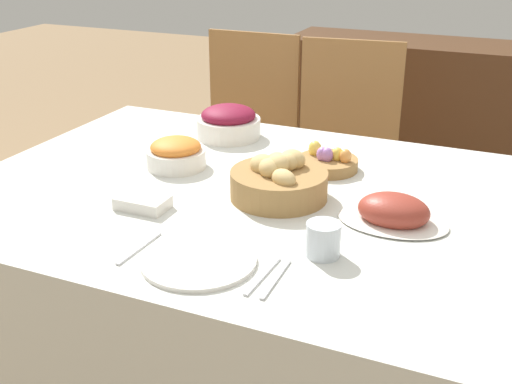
# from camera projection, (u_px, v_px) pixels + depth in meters

# --- Properties ---
(dining_table) EXTENTS (1.67, 1.17, 0.75)m
(dining_table) POSITION_uv_depth(u_px,v_px,m) (261.00, 308.00, 1.91)
(dining_table) COLOR silver
(dining_table) RESTS_ON ground
(chair_far_left) EXTENTS (0.42, 0.42, 0.99)m
(chair_far_left) POSITION_uv_depth(u_px,v_px,m) (244.00, 145.00, 2.83)
(chair_far_left) COLOR olive
(chair_far_left) RESTS_ON ground
(chair_far_center) EXTENTS (0.47, 0.47, 0.99)m
(chair_far_center) POSITION_uv_depth(u_px,v_px,m) (343.00, 160.00, 2.66)
(chair_far_center) COLOR olive
(chair_far_center) RESTS_ON ground
(sideboard) EXTENTS (1.44, 0.44, 0.87)m
(sideboard) POSITION_uv_depth(u_px,v_px,m) (424.00, 125.00, 3.38)
(sideboard) COLOR #4C2D19
(sideboard) RESTS_ON ground
(bread_basket) EXTENTS (0.26, 0.26, 0.13)m
(bread_basket) POSITION_uv_depth(u_px,v_px,m) (279.00, 180.00, 1.71)
(bread_basket) COLOR #9E7542
(bread_basket) RESTS_ON dining_table
(egg_basket) EXTENTS (0.18, 0.18, 0.08)m
(egg_basket) POSITION_uv_depth(u_px,v_px,m) (328.00, 162.00, 1.91)
(egg_basket) COLOR #9E7542
(egg_basket) RESTS_ON dining_table
(ham_platter) EXTENTS (0.27, 0.19, 0.08)m
(ham_platter) POSITION_uv_depth(u_px,v_px,m) (393.00, 213.00, 1.58)
(ham_platter) COLOR silver
(ham_platter) RESTS_ON dining_table
(carrot_bowl) EXTENTS (0.18, 0.18, 0.09)m
(carrot_bowl) POSITION_uv_depth(u_px,v_px,m) (176.00, 154.00, 1.92)
(carrot_bowl) COLOR silver
(carrot_bowl) RESTS_ON dining_table
(beet_salad_bowl) EXTENTS (0.22, 0.22, 0.11)m
(beet_salad_bowl) POSITION_uv_depth(u_px,v_px,m) (229.00, 122.00, 2.18)
(beet_salad_bowl) COLOR silver
(beet_salad_bowl) RESTS_ON dining_table
(dinner_plate) EXTENTS (0.26, 0.26, 0.01)m
(dinner_plate) POSITION_uv_depth(u_px,v_px,m) (199.00, 261.00, 1.40)
(dinner_plate) COLOR silver
(dinner_plate) RESTS_ON dining_table
(fork) EXTENTS (0.02, 0.17, 0.00)m
(fork) POSITION_uv_depth(u_px,v_px,m) (139.00, 248.00, 1.46)
(fork) COLOR silver
(fork) RESTS_ON dining_table
(knife) EXTENTS (0.02, 0.17, 0.00)m
(knife) POSITION_uv_depth(u_px,v_px,m) (263.00, 276.00, 1.35)
(knife) COLOR silver
(knife) RESTS_ON dining_table
(spoon) EXTENTS (0.02, 0.17, 0.00)m
(spoon) POSITION_uv_depth(u_px,v_px,m) (276.00, 279.00, 1.34)
(spoon) COLOR silver
(spoon) RESTS_ON dining_table
(drinking_cup) EXTENTS (0.08, 0.08, 0.08)m
(drinking_cup) POSITION_uv_depth(u_px,v_px,m) (323.00, 240.00, 1.42)
(drinking_cup) COLOR silver
(drinking_cup) RESTS_ON dining_table
(butter_dish) EXTENTS (0.13, 0.08, 0.03)m
(butter_dish) POSITION_uv_depth(u_px,v_px,m) (143.00, 203.00, 1.66)
(butter_dish) COLOR silver
(butter_dish) RESTS_ON dining_table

